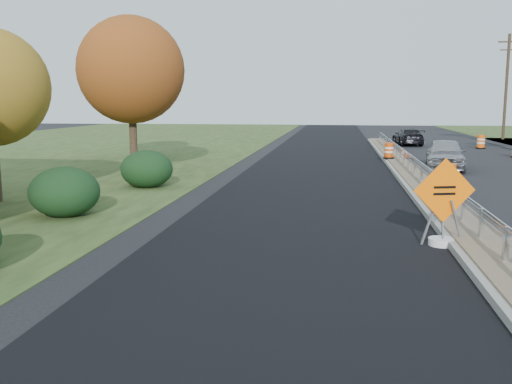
# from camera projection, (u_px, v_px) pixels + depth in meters

# --- Properties ---
(ground) EXTENTS (140.00, 140.00, 0.00)m
(ground) POSITION_uv_depth(u_px,v_px,m) (462.00, 228.00, 15.55)
(ground) COLOR black
(ground) RESTS_ON ground
(milled_overlay) EXTENTS (7.20, 120.00, 0.01)m
(milled_overlay) POSITION_uv_depth(u_px,v_px,m) (315.00, 178.00, 25.95)
(milled_overlay) COLOR black
(milled_overlay) RESTS_ON ground
(median) EXTENTS (1.60, 55.00, 0.23)m
(median) POSITION_uv_depth(u_px,v_px,m) (421.00, 183.00, 23.36)
(median) COLOR gray
(median) RESTS_ON ground
(guardrail) EXTENTS (0.10, 46.15, 0.72)m
(guardrail) POSITION_uv_depth(u_px,v_px,m) (419.00, 166.00, 24.24)
(guardrail) COLOR silver
(guardrail) RESTS_ON median
(utility_pole_north) EXTENTS (1.90, 0.26, 9.40)m
(utility_pole_north) POSITION_uv_depth(u_px,v_px,m) (506.00, 85.00, 51.29)
(utility_pole_north) COLOR #473523
(utility_pole_north) RESTS_ON ground
(hedge_mid) EXTENTS (2.09, 2.09, 1.52)m
(hedge_mid) POSITION_uv_depth(u_px,v_px,m) (65.00, 192.00, 17.05)
(hedge_mid) COLOR black
(hedge_mid) RESTS_ON ground
(hedge_north) EXTENTS (2.09, 2.09, 1.52)m
(hedge_north) POSITION_uv_depth(u_px,v_px,m) (147.00, 169.00, 22.85)
(hedge_north) COLOR black
(hedge_north) RESTS_ON ground
(tree_near_red) EXTENTS (4.95, 4.95, 7.35)m
(tree_near_red) POSITION_uv_depth(u_px,v_px,m) (131.00, 70.00, 26.39)
(tree_near_red) COLOR #473523
(tree_near_red) RESTS_ON ground
(tree_near_back) EXTENTS (4.29, 4.29, 6.37)m
(tree_near_back) POSITION_uv_depth(u_px,v_px,m) (131.00, 89.00, 34.74)
(tree_near_back) COLOR #473523
(tree_near_back) RESTS_ON ground
(caution_sign) EXTENTS (1.49, 0.64, 2.11)m
(caution_sign) POSITION_uv_depth(u_px,v_px,m) (443.00, 224.00, 13.61)
(caution_sign) COLOR white
(caution_sign) RESTS_ON ground
(barrel_median_mid) EXTENTS (0.67, 0.67, 0.99)m
(barrel_median_mid) POSITION_uv_depth(u_px,v_px,m) (448.00, 178.00, 20.62)
(barrel_median_mid) COLOR black
(barrel_median_mid) RESTS_ON median
(barrel_median_far) EXTENTS (0.60, 0.60, 0.89)m
(barrel_median_far) POSITION_uv_depth(u_px,v_px,m) (389.00, 151.00, 32.32)
(barrel_median_far) COLOR black
(barrel_median_far) RESTS_ON median
(barrel_shoulder_far) EXTENTS (0.69, 0.69, 1.01)m
(barrel_shoulder_far) POSITION_uv_depth(u_px,v_px,m) (481.00, 142.00, 41.89)
(barrel_shoulder_far) COLOR black
(barrel_shoulder_far) RESTS_ON ground
(car_silver) EXTENTS (2.43, 4.80, 1.57)m
(car_silver) POSITION_uv_depth(u_px,v_px,m) (445.00, 154.00, 29.08)
(car_silver) COLOR #A4A3A8
(car_silver) RESTS_ON ground
(car_dark_far) EXTENTS (2.24, 4.69, 1.32)m
(car_dark_far) POSITION_uv_depth(u_px,v_px,m) (408.00, 137.00, 45.37)
(car_dark_far) COLOR black
(car_dark_far) RESTS_ON ground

